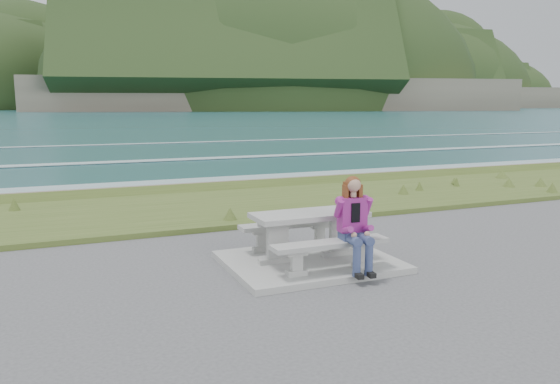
% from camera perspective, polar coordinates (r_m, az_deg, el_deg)
% --- Properties ---
extents(concrete_slab, '(2.60, 2.10, 0.10)m').
position_cam_1_polar(concrete_slab, '(8.72, 3.06, -7.30)').
color(concrete_slab, '#AAAAA5').
rests_on(concrete_slab, ground).
extents(picnic_table, '(1.80, 0.75, 0.75)m').
position_cam_1_polar(picnic_table, '(8.56, 3.10, -3.23)').
color(picnic_table, '#AAAAA5').
rests_on(picnic_table, concrete_slab).
extents(bench_landward, '(1.80, 0.35, 0.45)m').
position_cam_1_polar(bench_landward, '(8.01, 5.28, -5.85)').
color(bench_landward, '#AAAAA5').
rests_on(bench_landward, concrete_slab).
extents(bench_seaward, '(1.80, 0.35, 0.45)m').
position_cam_1_polar(bench_seaward, '(9.23, 1.19, -3.78)').
color(bench_seaward, '#AAAAA5').
rests_on(bench_seaward, concrete_slab).
extents(grass_verge, '(160.00, 4.50, 0.22)m').
position_cam_1_polar(grass_verge, '(13.29, -6.39, -1.79)').
color(grass_verge, '#3E531F').
rests_on(grass_verge, ground).
extents(shore_drop, '(160.00, 0.80, 2.20)m').
position_cam_1_polar(shore_drop, '(16.05, -9.33, 0.05)').
color(shore_drop, '#615749').
rests_on(shore_drop, ground).
extents(ocean, '(1600.00, 1600.00, 0.09)m').
position_cam_1_polar(ocean, '(33.09, -16.27, 1.47)').
color(ocean, '#20535B').
rests_on(ocean, ground).
extents(headland_range, '(729.83, 363.95, 176.66)m').
position_cam_1_polar(headland_range, '(450.08, 2.78, 10.19)').
color(headland_range, '#615749').
rests_on(headland_range, ground).
extents(seated_woman, '(0.45, 0.71, 1.39)m').
position_cam_1_polar(seated_woman, '(8.03, 7.95, -4.68)').
color(seated_woman, navy).
rests_on(seated_woman, concrete_slab).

